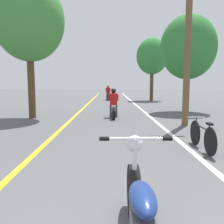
{
  "coord_description": "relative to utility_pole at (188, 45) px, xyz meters",
  "views": [
    {
      "loc": [
        0.05,
        -1.19,
        1.63
      ],
      "look_at": [
        0.1,
        4.79,
        0.9
      ],
      "focal_mm": 38.0,
      "sensor_mm": 36.0,
      "label": 1
    }
  ],
  "objects": [
    {
      "name": "motorcycle_rider_far",
      "position": [
        -3.1,
        13.82,
        -2.52
      ],
      "size": [
        0.5,
        2.01,
        1.43
      ],
      "color": "black",
      "rests_on": "ground"
    },
    {
      "name": "motorcycle_rider_lead",
      "position": [
        -2.75,
        2.17,
        -2.53
      ],
      "size": [
        0.5,
        2.03,
        1.39
      ],
      "color": "black",
      "rests_on": "ground"
    },
    {
      "name": "lane_stripe_center",
      "position": [
        -4.67,
        4.91,
        -3.05
      ],
      "size": [
        0.14,
        48.0,
        0.01
      ],
      "primitive_type": "cube",
      "color": "yellow",
      "rests_on": "ground"
    },
    {
      "name": "motorcycle_foreground",
      "position": [
        -2.63,
        -7.04,
        -2.63
      ],
      "size": [
        0.81,
        2.18,
        1.04
      ],
      "color": "black",
      "rests_on": "ground"
    },
    {
      "name": "roadside_tree_left",
      "position": [
        -6.56,
        1.99,
        1.36
      ],
      "size": [
        3.2,
        2.88,
        6.28
      ],
      "color": "#513A23",
      "rests_on": "ground"
    },
    {
      "name": "bicycle_parked",
      "position": [
        -0.66,
        -3.43,
        -2.7
      ],
      "size": [
        0.44,
        1.61,
        0.76
      ],
      "color": "black",
      "rests_on": "ground"
    },
    {
      "name": "roadside_tree_right_far",
      "position": [
        0.99,
        13.2,
        1.02
      ],
      "size": [
        2.9,
        2.61,
        5.77
      ],
      "color": "#513A23",
      "rests_on": "ground"
    },
    {
      "name": "utility_pole",
      "position": [
        0.0,
        0.0,
        0.0
      ],
      "size": [
        1.1,
        0.24,
        5.94
      ],
      "color": "brown",
      "rests_on": "ground"
    },
    {
      "name": "roadside_tree_right_near",
      "position": [
        1.45,
        4.4,
        0.54
      ],
      "size": [
        3.1,
        2.79,
        5.4
      ],
      "color": "#513A23",
      "rests_on": "ground"
    },
    {
      "name": "lane_stripe_edge",
      "position": [
        -0.96,
        4.91,
        -3.05
      ],
      "size": [
        0.14,
        48.0,
        0.01
      ],
      "primitive_type": "cube",
      "color": "white",
      "rests_on": "ground"
    }
  ]
}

